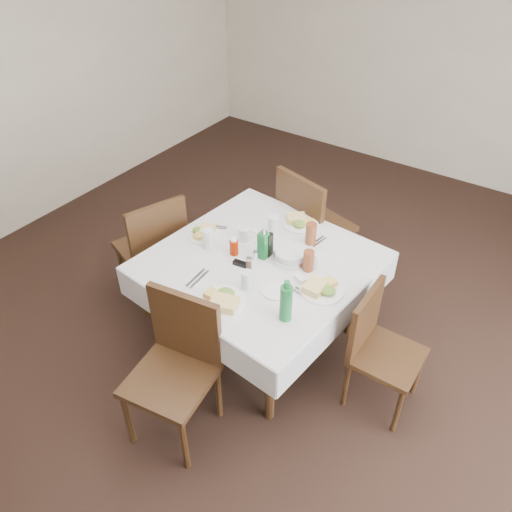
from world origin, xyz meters
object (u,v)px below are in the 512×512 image
(oil_cruet_dark, at_px, (268,243))
(coffee_mug, at_px, (245,235))
(ketchup_bottle, at_px, (234,247))
(chair_east, at_px, (377,343))
(chair_west, at_px, (155,245))
(green_bottle, at_px, (286,302))
(water_w, at_px, (208,239))
(bread_basket, at_px, (290,256))
(water_e, at_px, (316,261))
(oil_cruet_green, at_px, (263,244))
(chair_north, at_px, (309,222))
(water_n, at_px, (274,225))
(dining_table, at_px, (260,269))
(chair_south, at_px, (178,359))
(water_s, at_px, (247,280))

(oil_cruet_dark, height_order, coffee_mug, oil_cruet_dark)
(ketchup_bottle, bearing_deg, chair_east, 2.50)
(chair_west, bearing_deg, green_bottle, -11.64)
(ketchup_bottle, bearing_deg, water_w, -167.87)
(chair_east, bearing_deg, coffee_mug, 173.67)
(water_w, distance_m, ketchup_bottle, 0.19)
(green_bottle, bearing_deg, water_w, 160.32)
(chair_west, bearing_deg, bread_basket, 10.92)
(water_e, xyz_separation_m, water_w, (-0.72, -0.22, 0.01))
(oil_cruet_green, bearing_deg, green_bottle, -43.52)
(water_e, bearing_deg, green_bottle, -80.70)
(chair_north, relative_size, green_bottle, 3.68)
(water_w, height_order, ketchup_bottle, water_w)
(chair_north, relative_size, oil_cruet_green, 4.11)
(oil_cruet_dark, bearing_deg, water_n, 113.88)
(chair_east, relative_size, water_e, 7.03)
(water_e, bearing_deg, coffee_mug, -179.19)
(water_e, height_order, green_bottle, green_bottle)
(oil_cruet_green, bearing_deg, bread_basket, 24.94)
(dining_table, xyz_separation_m, chair_south, (-0.01, -0.84, -0.13))
(bread_basket, bearing_deg, chair_west, -169.08)
(water_n, xyz_separation_m, bread_basket, (0.26, -0.19, -0.04))
(chair_east, xyz_separation_m, water_e, (-0.54, 0.13, 0.33))
(oil_cruet_green, xyz_separation_m, ketchup_bottle, (-0.18, -0.08, -0.05))
(water_e, relative_size, green_bottle, 0.43)
(bread_basket, distance_m, ketchup_bottle, 0.39)
(coffee_mug, bearing_deg, bread_basket, -1.54)
(ketchup_bottle, bearing_deg, oil_cruet_dark, 32.04)
(oil_cruet_dark, height_order, green_bottle, green_bottle)
(chair_north, distance_m, oil_cruet_green, 0.82)
(oil_cruet_green, bearing_deg, water_s, -74.02)
(dining_table, distance_m, coffee_mug, 0.27)
(water_n, xyz_separation_m, water_s, (0.18, -0.59, -0.01))
(chair_south, bearing_deg, chair_east, 43.17)
(water_s, bearing_deg, water_e, 58.31)
(chair_west, height_order, green_bottle, green_bottle)
(bread_basket, relative_size, ketchup_bottle, 1.78)
(water_n, bearing_deg, coffee_mug, -123.11)
(chair_south, height_order, chair_east, chair_south)
(dining_table, height_order, ketchup_bottle, ketchup_bottle)
(chair_south, height_order, bread_basket, chair_south)
(chair_west, height_order, oil_cruet_dark, oil_cruet_dark)
(water_n, relative_size, oil_cruet_dark, 0.65)
(chair_north, height_order, bread_basket, chair_north)
(water_e, height_order, oil_cruet_dark, oil_cruet_dark)
(water_w, xyz_separation_m, green_bottle, (0.80, -0.29, 0.05))
(chair_east, relative_size, chair_west, 0.88)
(chair_north, relative_size, chair_east, 1.20)
(chair_north, height_order, coffee_mug, chair_north)
(water_n, bearing_deg, chair_south, -86.11)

